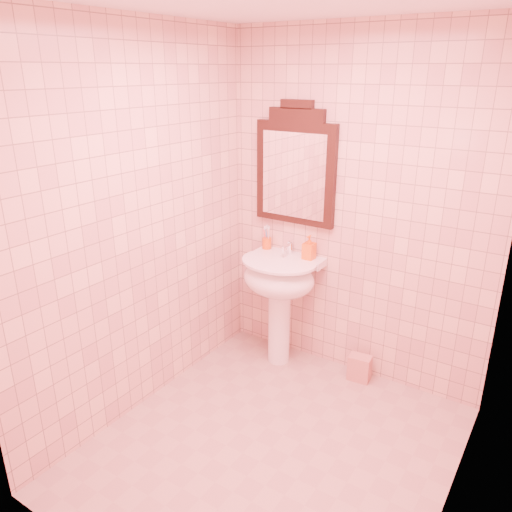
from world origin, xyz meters
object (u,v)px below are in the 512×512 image
Objects in this scene: pedestal_sink at (279,285)px; mirror at (295,168)px; soap_dispenser at (309,247)px; towel at (359,368)px; toothbrush_cup at (267,243)px.

pedestal_sink is 0.97× the size of mirror.
pedestal_sink is at bearing -90.00° from mirror.
soap_dispenser reaches higher than towel.
towel is at bearing 9.82° from pedestal_sink.
mirror is 4.83× the size of soap_dispenser.
pedestal_sink reaches higher than towel.
mirror is at bearing 161.90° from soap_dispenser.
mirror reaches higher than soap_dispenser.
pedestal_sink is 4.69× the size of soap_dispenser.
soap_dispenser is at bearing -18.87° from mirror.
toothbrush_cup is at bearing -170.22° from mirror.
soap_dispenser reaches higher than pedestal_sink.
mirror is at bearing 172.06° from towel.
mirror is 1.56m from towel.
soap_dispenser is 0.93× the size of towel.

